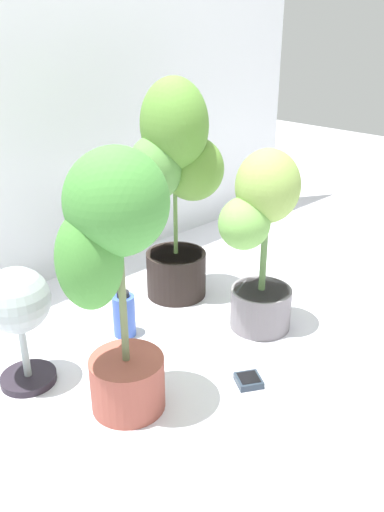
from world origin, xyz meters
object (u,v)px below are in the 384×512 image
object	(u,v)px
potted_plant_back_right	(176,174)
nutrient_bottle	(124,315)
hygrometer_box	(249,381)
potted_plant_front_right	(260,233)
potted_plant_front_left	(113,261)
floor_fan	(18,307)

from	to	relation	value
potted_plant_back_right	nutrient_bottle	distance (m)	0.58
hygrometer_box	nutrient_bottle	xyz separation A→B (m)	(-0.10, 0.52, 0.07)
potted_plant_front_right	potted_plant_front_left	xyz separation A→B (m)	(-0.65, -0.01, 0.11)
potted_plant_front_left	hygrometer_box	world-z (taller)	potted_plant_front_left
floor_fan	potted_plant_back_right	bearing A→B (deg)	33.17
potted_plant_front_left	nutrient_bottle	world-z (taller)	potted_plant_front_left
hygrometer_box	nutrient_bottle	bearing A→B (deg)	-138.12
floor_fan	potted_plant_front_right	bearing A→B (deg)	4.18
potted_plant_front_left	nutrient_bottle	size ratio (longest dim) A/B	4.42
hygrometer_box	nutrient_bottle	size ratio (longest dim) A/B	0.60
potted_plant_front_left	hygrometer_box	distance (m)	0.64
floor_fan	nutrient_bottle	xyz separation A→B (m)	(0.40, 0.00, -0.19)
potted_plant_front_right	floor_fan	distance (m)	0.85
potted_plant_front_right	potted_plant_front_left	world-z (taller)	potted_plant_front_left
potted_plant_back_right	potted_plant_front_left	distance (m)	0.75
potted_plant_back_right	floor_fan	xyz separation A→B (m)	(-0.76, -0.10, -0.25)
hygrometer_box	potted_plant_back_right	bearing A→B (deg)	-172.14
floor_fan	nutrient_bottle	size ratio (longest dim) A/B	2.25
potted_plant_front_left	nutrient_bottle	xyz separation A→B (m)	(0.26, 0.32, -0.41)
potted_plant_back_right	potted_plant_front_right	bearing A→B (deg)	-86.41
floor_fan	potted_plant_front_left	bearing A→B (deg)	-40.82
potted_plant_front_right	floor_fan	size ratio (longest dim) A/B	1.69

